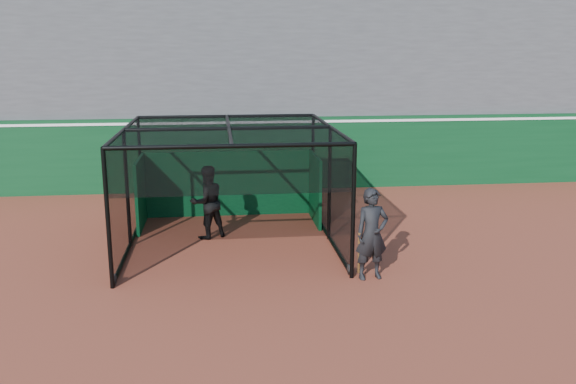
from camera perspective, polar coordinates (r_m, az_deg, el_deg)
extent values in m
plane|color=brown|center=(13.11, -2.14, -8.06)|extent=(120.00, 120.00, 0.00)
cube|color=#0A3A1A|center=(20.99, -4.00, 3.61)|extent=(50.00, 0.45, 2.50)
cube|color=white|center=(20.84, -4.05, 6.59)|extent=(50.00, 0.50, 0.08)
cube|color=#4C4C4F|center=(24.58, -4.54, 11.17)|extent=(50.00, 7.85, 7.75)
cube|color=#06431F|center=(17.75, -5.59, 0.80)|extent=(4.86, 0.10, 1.90)
cylinder|color=black|center=(13.25, -15.98, -7.85)|extent=(0.08, 0.22, 0.22)
cylinder|color=black|center=(13.35, 5.79, -7.22)|extent=(0.08, 0.22, 0.22)
cylinder|color=black|center=(18.01, -13.48, -2.08)|extent=(0.08, 0.22, 0.22)
cylinder|color=black|center=(18.09, 2.39, -1.65)|extent=(0.08, 0.22, 0.22)
imported|color=black|center=(15.70, -7.57, -0.94)|extent=(1.14, 1.05, 1.89)
imported|color=black|center=(12.91, 7.86, -3.93)|extent=(0.78, 0.57, 1.96)
cylinder|color=#593819|center=(13.03, 6.67, -5.70)|extent=(0.16, 0.38, 1.01)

